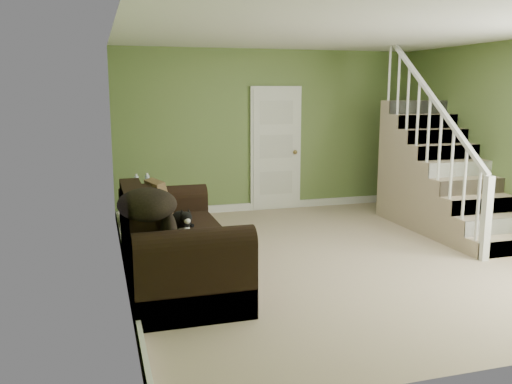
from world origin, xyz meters
TOP-DOWN VIEW (x-y plane):
  - floor at (0.00, 0.00)m, footprint 5.00×5.50m
  - ceiling at (0.00, 0.00)m, footprint 5.00×5.50m
  - wall_back at (0.00, 2.75)m, footprint 5.00×0.04m
  - wall_left at (-2.50, 0.00)m, footprint 0.04×5.50m
  - baseboard_back at (0.00, 2.72)m, footprint 5.00×0.04m
  - baseboard_left at (-2.47, 0.00)m, footprint 0.04×5.50m
  - baseboard_right at (2.47, 0.00)m, footprint 0.04×5.50m
  - door at (0.10, 2.71)m, footprint 0.86×0.12m
  - staircase at (1.99, 0.97)m, footprint 1.00×2.51m
  - sofa at (-2.02, -0.26)m, footprint 1.04×2.41m
  - side_table at (-2.14, 1.84)m, footprint 0.64×0.64m
  - cat at (-1.90, -0.18)m, footprint 0.28×0.53m
  - banana at (-1.87, -0.76)m, footprint 0.12×0.17m
  - throw_pillow at (-2.06, 0.56)m, footprint 0.31×0.46m
  - throw_blanket at (-2.33, -1.02)m, footprint 0.66×0.77m

SIDE VIEW (x-z plane):
  - floor at x=0.00m, z-range -0.01..0.01m
  - baseboard_back at x=0.00m, z-range 0.00..0.12m
  - baseboard_left at x=-2.47m, z-range 0.00..0.12m
  - baseboard_right at x=2.47m, z-range 0.00..0.12m
  - side_table at x=-2.14m, z-range -0.11..0.72m
  - sofa at x=-2.02m, z-range -0.11..0.84m
  - banana at x=-1.87m, z-range 0.52..0.56m
  - cat at x=-1.90m, z-range 0.49..0.74m
  - staircase at x=1.99m, z-range -0.77..2.05m
  - throw_pillow at x=-2.06m, z-range 0.51..0.94m
  - throw_blanket at x=-2.33m, z-range 0.85..1.12m
  - door at x=0.10m, z-range 0.00..2.02m
  - wall_back at x=0.00m, z-range 0.00..2.60m
  - wall_left at x=-2.50m, z-range 0.00..2.60m
  - ceiling at x=0.00m, z-range 2.60..2.60m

